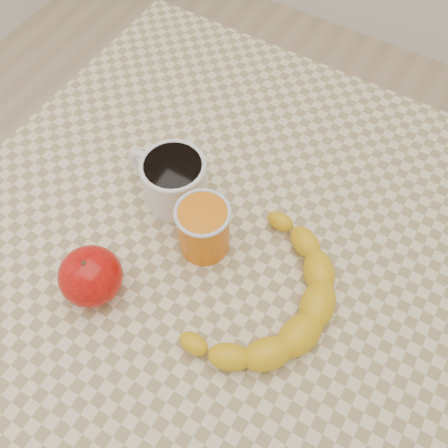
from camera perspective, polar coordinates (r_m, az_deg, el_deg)
The scene contains 6 objects.
ground at distance 1.43m, azimuth 0.00°, elevation -16.05°, with size 3.00×3.00×0.00m, color tan.
table at distance 0.81m, azimuth 0.00°, elevation -3.85°, with size 0.80×0.80×0.75m.
coffee_mug at distance 0.74m, azimuth -5.84°, elevation 5.15°, with size 0.14×0.10×0.08m.
orange_juice_glass at distance 0.69m, azimuth -2.35°, elevation -0.48°, with size 0.08×0.08×0.09m.
apple at distance 0.68m, azimuth -15.00°, elevation -5.78°, with size 0.10×0.10×0.08m.
banana at distance 0.67m, azimuth 4.77°, elevation -8.40°, with size 0.26×0.33×0.05m, color yellow, non-canonical shape.
Camera 1 is at (0.19, -0.32, 1.39)m, focal length 40.00 mm.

